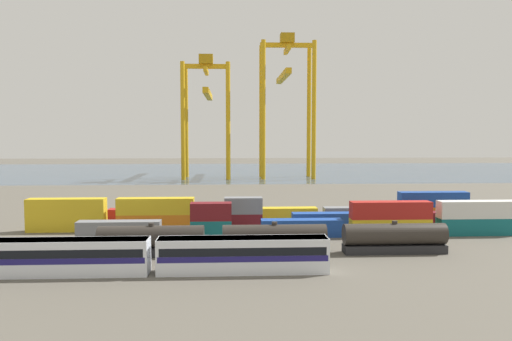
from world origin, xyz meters
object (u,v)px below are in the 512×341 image
passenger_train (153,254)px  shipping_container_21 (433,214)px  gantry_crane_west (207,104)px  gantry_crane_central (286,92)px  shipping_container_19 (282,215)px  freight_tank_row (274,239)px

passenger_train → shipping_container_21: 53.96m
shipping_container_21 → gantry_crane_west: size_ratio=0.28×
passenger_train → gantry_crane_central: gantry_crane_central is taller
passenger_train → shipping_container_21: size_ratio=3.18×
shipping_container_19 → shipping_container_21: same height
passenger_train → freight_tank_row: freight_tank_row is taller
shipping_container_19 → gantry_crane_central: bearing=83.3°
shipping_container_21 → passenger_train: bearing=-144.8°
shipping_container_19 → passenger_train: bearing=-119.2°
shipping_container_21 → gantry_crane_central: gantry_crane_central is taller
gantry_crane_west → gantry_crane_central: bearing=-1.3°
freight_tank_row → gantry_crane_central: 119.68m
gantry_crane_west → gantry_crane_central: gantry_crane_central is taller
freight_tank_row → shipping_container_19: (3.36, 22.96, -0.64)m
passenger_train → gantry_crane_central: size_ratio=0.76×
shipping_container_19 → shipping_container_21: size_ratio=1.00×
shipping_container_19 → gantry_crane_central: gantry_crane_central is taller
freight_tank_row → shipping_container_19: size_ratio=3.65×
passenger_train → gantry_crane_west: (0.12, 124.12, 24.01)m
passenger_train → gantry_crane_central: (28.31, 123.48, 28.37)m
freight_tank_row → shipping_container_19: 23.21m
passenger_train → gantry_crane_west: size_ratio=0.90×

